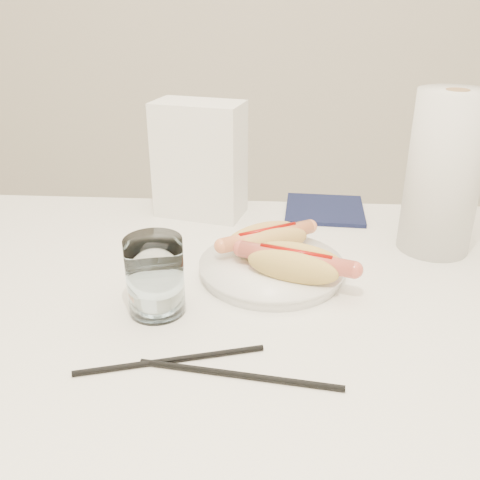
# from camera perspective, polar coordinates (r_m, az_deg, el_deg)

# --- Properties ---
(table) EXTENTS (1.20, 0.80, 0.75)m
(table) POSITION_cam_1_polar(r_m,az_deg,el_deg) (0.84, 1.31, -9.56)
(table) COLOR white
(table) RESTS_ON ground
(plate) EXTENTS (0.28, 0.28, 0.02)m
(plate) POSITION_cam_1_polar(r_m,az_deg,el_deg) (0.86, 3.40, -3.17)
(plate) COLOR white
(plate) RESTS_ON table
(hotdog_left) EXTENTS (0.16, 0.13, 0.05)m
(hotdog_left) POSITION_cam_1_polar(r_m,az_deg,el_deg) (0.89, 2.95, 0.03)
(hotdog_left) COLOR #E6B35C
(hotdog_left) RESTS_ON plate
(hotdog_right) EXTENTS (0.18, 0.11, 0.05)m
(hotdog_right) POSITION_cam_1_polar(r_m,az_deg,el_deg) (0.82, 5.94, -2.49)
(hotdog_right) COLOR #E5BC59
(hotdog_right) RESTS_ON plate
(water_glass) EXTENTS (0.08, 0.08, 0.11)m
(water_glass) POSITION_cam_1_polar(r_m,az_deg,el_deg) (0.76, -9.07, -3.82)
(water_glass) COLOR white
(water_glass) RESTS_ON table
(chopstick_near) EXTENTS (0.23, 0.07, 0.01)m
(chopstick_near) POSITION_cam_1_polar(r_m,az_deg,el_deg) (0.68, -7.42, -12.64)
(chopstick_near) COLOR black
(chopstick_near) RESTS_ON table
(chopstick_far) EXTENTS (0.25, 0.04, 0.01)m
(chopstick_far) POSITION_cam_1_polar(r_m,az_deg,el_deg) (0.65, -0.05, -14.22)
(chopstick_far) COLOR black
(chopstick_far) RESTS_ON table
(napkin_box) EXTENTS (0.19, 0.13, 0.23)m
(napkin_box) POSITION_cam_1_polar(r_m,az_deg,el_deg) (1.07, -4.33, 8.53)
(napkin_box) COLOR white
(napkin_box) RESTS_ON table
(navy_napkin) EXTENTS (0.17, 0.17, 0.01)m
(navy_napkin) POSITION_cam_1_polar(r_m,az_deg,el_deg) (1.12, 9.04, 3.25)
(navy_napkin) COLOR #121738
(navy_napkin) RESTS_ON table
(paper_towel_roll) EXTENTS (0.15, 0.15, 0.28)m
(paper_towel_roll) POSITION_cam_1_polar(r_m,az_deg,el_deg) (0.97, 20.96, 6.63)
(paper_towel_roll) COLOR silver
(paper_towel_roll) RESTS_ON table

